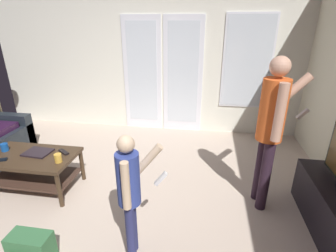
{
  "coord_description": "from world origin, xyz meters",
  "views": [
    {
      "loc": [
        1.14,
        -2.15,
        1.91
      ],
      "look_at": [
        0.78,
        0.11,
        0.97
      ],
      "focal_mm": 27.14,
      "sensor_mm": 36.0,
      "label": 1
    }
  ],
  "objects_px": {
    "laptop_closed": "(38,152)",
    "cup_near_edge": "(4,147)",
    "person_child": "(130,189)",
    "backpack": "(31,249)",
    "coffee_table": "(32,164)",
    "person_adult": "(272,123)",
    "tv_remote_black": "(64,152)",
    "cup_by_laptop": "(58,158)"
  },
  "relations": [
    {
      "from": "cup_near_edge",
      "to": "laptop_closed",
      "type": "bearing_deg",
      "value": 0.77
    },
    {
      "from": "person_adult",
      "to": "tv_remote_black",
      "type": "relative_size",
      "value": 9.6
    },
    {
      "from": "coffee_table",
      "to": "person_adult",
      "type": "relative_size",
      "value": 0.64
    },
    {
      "from": "backpack",
      "to": "cup_near_edge",
      "type": "xyz_separation_m",
      "value": [
        -1.0,
        1.02,
        0.37
      ]
    },
    {
      "from": "cup_near_edge",
      "to": "tv_remote_black",
      "type": "bearing_deg",
      "value": 4.98
    },
    {
      "from": "person_child",
      "to": "cup_near_edge",
      "type": "bearing_deg",
      "value": 156.25
    },
    {
      "from": "backpack",
      "to": "person_adult",
      "type": "bearing_deg",
      "value": 28.39
    },
    {
      "from": "coffee_table",
      "to": "cup_near_edge",
      "type": "bearing_deg",
      "value": 171.31
    },
    {
      "from": "person_adult",
      "to": "cup_near_edge",
      "type": "distance_m",
      "value": 3.09
    },
    {
      "from": "laptop_closed",
      "to": "cup_by_laptop",
      "type": "relative_size",
      "value": 3.04
    },
    {
      "from": "tv_remote_black",
      "to": "person_adult",
      "type": "bearing_deg",
      "value": 33.46
    },
    {
      "from": "coffee_table",
      "to": "backpack",
      "type": "bearing_deg",
      "value": -56.79
    },
    {
      "from": "person_adult",
      "to": "person_child",
      "type": "height_order",
      "value": "person_adult"
    },
    {
      "from": "person_child",
      "to": "backpack",
      "type": "distance_m",
      "value": 1.03
    },
    {
      "from": "person_child",
      "to": "laptop_closed",
      "type": "relative_size",
      "value": 3.82
    },
    {
      "from": "laptop_closed",
      "to": "cup_near_edge",
      "type": "height_order",
      "value": "cup_near_edge"
    },
    {
      "from": "coffee_table",
      "to": "cup_near_edge",
      "type": "height_order",
      "value": "cup_near_edge"
    },
    {
      "from": "cup_near_edge",
      "to": "cup_by_laptop",
      "type": "relative_size",
      "value": 0.94
    },
    {
      "from": "cup_by_laptop",
      "to": "tv_remote_black",
      "type": "distance_m",
      "value": 0.22
    },
    {
      "from": "cup_near_edge",
      "to": "person_child",
      "type": "bearing_deg",
      "value": -23.75
    },
    {
      "from": "person_child",
      "to": "tv_remote_black",
      "type": "distance_m",
      "value": 1.42
    },
    {
      "from": "cup_by_laptop",
      "to": "person_adult",
      "type": "bearing_deg",
      "value": 5.93
    },
    {
      "from": "person_child",
      "to": "backpack",
      "type": "bearing_deg",
      "value": -165.87
    },
    {
      "from": "coffee_table",
      "to": "person_adult",
      "type": "bearing_deg",
      "value": 3.12
    },
    {
      "from": "laptop_closed",
      "to": "cup_near_edge",
      "type": "bearing_deg",
      "value": -175.11
    },
    {
      "from": "person_child",
      "to": "laptop_closed",
      "type": "height_order",
      "value": "person_child"
    },
    {
      "from": "coffee_table",
      "to": "person_adult",
      "type": "height_order",
      "value": "person_adult"
    },
    {
      "from": "coffee_table",
      "to": "person_child",
      "type": "distance_m",
      "value": 1.69
    },
    {
      "from": "backpack",
      "to": "tv_remote_black",
      "type": "bearing_deg",
      "value": 103.89
    },
    {
      "from": "tv_remote_black",
      "to": "cup_near_edge",
      "type": "bearing_deg",
      "value": -142.2
    },
    {
      "from": "tv_remote_black",
      "to": "person_child",
      "type": "bearing_deg",
      "value": -5.49
    },
    {
      "from": "backpack",
      "to": "laptop_closed",
      "type": "relative_size",
      "value": 1.17
    },
    {
      "from": "cup_near_edge",
      "to": "coffee_table",
      "type": "bearing_deg",
      "value": -8.69
    },
    {
      "from": "cup_near_edge",
      "to": "tv_remote_black",
      "type": "height_order",
      "value": "cup_near_edge"
    },
    {
      "from": "backpack",
      "to": "tv_remote_black",
      "type": "distance_m",
      "value": 1.16
    },
    {
      "from": "backpack",
      "to": "laptop_closed",
      "type": "height_order",
      "value": "laptop_closed"
    },
    {
      "from": "backpack",
      "to": "cup_by_laptop",
      "type": "bearing_deg",
      "value": 103.44
    },
    {
      "from": "person_adult",
      "to": "backpack",
      "type": "bearing_deg",
      "value": -151.61
    },
    {
      "from": "tv_remote_black",
      "to": "backpack",
      "type": "bearing_deg",
      "value": -43.29
    },
    {
      "from": "person_child",
      "to": "cup_near_edge",
      "type": "height_order",
      "value": "person_child"
    },
    {
      "from": "backpack",
      "to": "cup_near_edge",
      "type": "bearing_deg",
      "value": 134.48
    },
    {
      "from": "person_child",
      "to": "backpack",
      "type": "relative_size",
      "value": 3.26
    }
  ]
}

